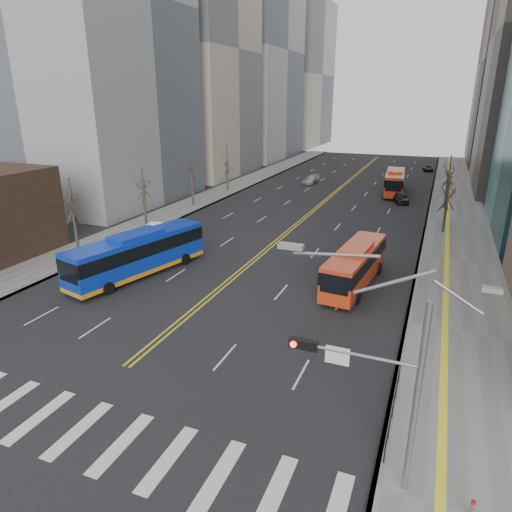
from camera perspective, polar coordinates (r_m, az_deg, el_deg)
ground at (r=24.29m, az=-23.44°, el=-18.61°), size 220.00×220.00×0.00m
sidewalk_right at (r=59.44m, az=23.80°, el=3.87°), size 7.00×130.00×0.15m
sidewalk_left at (r=67.22m, az=-6.54°, el=7.05°), size 5.00×130.00×0.15m
crosswalk at (r=24.29m, az=-23.44°, el=-18.60°), size 26.70×4.00×0.01m
centerline at (r=70.76m, az=9.40°, el=7.48°), size 0.55×100.00×0.01m
office_towers at (r=83.06m, az=12.83°, el=25.62°), size 83.00×134.00×58.00m
signal_mast at (r=17.49m, az=14.87°, el=-14.14°), size 5.37×0.37×9.39m
pedestrian_railing at (r=23.04m, az=16.79°, el=-17.44°), size 0.06×6.06×1.02m
street_trees at (r=53.00m, az=-3.14°, el=9.11°), size 35.20×47.20×7.60m
blue_bus at (r=39.22m, az=-14.55°, el=0.37°), size 5.84×13.10×3.72m
red_bus_near at (r=36.67m, az=12.30°, el=-0.92°), size 3.41×10.68×3.35m
red_bus_far at (r=73.99m, az=16.94°, el=9.01°), size 3.50×11.62×3.63m
car_white at (r=49.93m, az=-12.42°, el=3.22°), size 2.40×4.98×1.58m
car_dark_mid at (r=67.92m, az=17.61°, el=6.95°), size 3.00×4.54×1.44m
car_silver at (r=80.24m, az=6.92°, el=9.47°), size 2.45×4.76×1.32m
car_dark_far at (r=99.47m, az=20.69°, el=10.23°), size 2.30×4.07×1.07m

